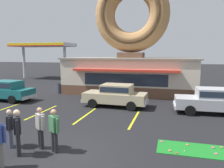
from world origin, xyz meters
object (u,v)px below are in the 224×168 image
at_px(pedestrian_beanie_man, 10,127).
at_px(trash_bin, 61,88).
at_px(golf_ball, 184,151).
at_px(pedestrian_hooded_kid, 40,126).
at_px(car_teal, 6,90).
at_px(pedestrian_clipboard_woman, 18,130).
at_px(car_silver, 212,100).
at_px(pedestrian_leather_jacket_man, 54,129).
at_px(car_champagne, 116,94).

xyz_separation_m(pedestrian_beanie_man, trash_bin, (-3.97, 11.50, -0.35)).
relative_size(golf_ball, pedestrian_hooded_kid, 0.03).
relative_size(golf_ball, trash_bin, 0.04).
distance_m(car_teal, pedestrian_hooded_kid, 10.64).
height_order(car_teal, pedestrian_beanie_man, car_teal).
bearing_deg(trash_bin, pedestrian_clipboard_woman, -68.45).
xyz_separation_m(car_teal, trash_bin, (2.62, 4.06, -0.37)).
bearing_deg(car_teal, pedestrian_clipboard_woman, -47.25).
bearing_deg(pedestrian_clipboard_woman, pedestrian_beanie_man, 145.68).
height_order(pedestrian_beanie_man, trash_bin, pedestrian_beanie_man).
bearing_deg(car_silver, trash_bin, 162.68).
height_order(golf_ball, pedestrian_hooded_kid, pedestrian_hooded_kid).
height_order(car_silver, pedestrian_clipboard_woman, pedestrian_clipboard_woman).
height_order(car_silver, pedestrian_leather_jacket_man, pedestrian_leather_jacket_man).
relative_size(car_champagne, pedestrian_hooded_kid, 2.78).
height_order(golf_ball, car_champagne, car_champagne).
distance_m(golf_ball, car_champagne, 7.77).
xyz_separation_m(car_teal, car_silver, (15.28, 0.11, 0.00)).
relative_size(car_teal, pedestrian_beanie_man, 2.99).
relative_size(golf_ball, car_champagne, 0.01).
relative_size(pedestrian_hooded_kid, pedestrian_leather_jacket_man, 0.99).
bearing_deg(car_silver, pedestrian_beanie_man, -139.06).
xyz_separation_m(car_silver, trash_bin, (-12.67, 3.95, -0.37)).
bearing_deg(car_silver, car_champagne, 178.29).
xyz_separation_m(car_teal, pedestrian_hooded_kid, (7.82, -7.22, 0.05)).
height_order(golf_ball, car_teal, car_teal).
xyz_separation_m(golf_ball, pedestrian_leather_jacket_man, (-4.79, -1.27, 0.88)).
xyz_separation_m(golf_ball, car_silver, (1.98, 6.22, 0.82)).
xyz_separation_m(car_silver, pedestrian_beanie_man, (-8.70, -7.55, -0.02)).
xyz_separation_m(golf_ball, pedestrian_hooded_kid, (-5.49, -1.11, 0.87)).
bearing_deg(car_teal, trash_bin, 57.15).
bearing_deg(car_teal, pedestrian_beanie_man, -48.48).
height_order(car_champagne, car_silver, same).
relative_size(car_champagne, pedestrian_beanie_man, 2.98).
relative_size(golf_ball, car_teal, 0.01).
height_order(pedestrian_hooded_kid, pedestrian_clipboard_woman, pedestrian_clipboard_woman).
height_order(golf_ball, pedestrian_leather_jacket_man, pedestrian_leather_jacket_man).
relative_size(car_teal, pedestrian_clipboard_woman, 2.67).
xyz_separation_m(car_champagne, pedestrian_hooded_kid, (-1.17, -7.52, 0.05)).
distance_m(car_teal, trash_bin, 4.84).
bearing_deg(pedestrian_clipboard_woman, car_champagne, 78.97).
relative_size(car_champagne, car_silver, 1.00).
relative_size(car_silver, pedestrian_clipboard_woman, 2.68).
bearing_deg(pedestrian_hooded_kid, pedestrian_leather_jacket_man, -12.98).
bearing_deg(car_silver, pedestrian_leather_jacket_man, -132.08).
xyz_separation_m(car_silver, pedestrian_clipboard_woman, (-7.91, -8.08, 0.09)).
xyz_separation_m(golf_ball, pedestrian_clipboard_woman, (-5.93, -1.86, 0.91)).
distance_m(car_champagne, pedestrian_clipboard_woman, 8.43).
relative_size(pedestrian_hooded_kid, pedestrian_beanie_man, 1.07).
height_order(car_teal, trash_bin, car_teal).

